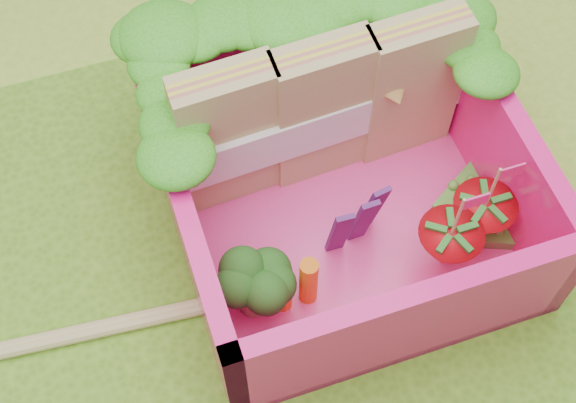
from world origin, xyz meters
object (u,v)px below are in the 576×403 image
Objects in this scene: broccoli at (252,284)px; strawberry_left at (446,248)px; sandwich_stack at (322,111)px; bento_box at (344,182)px; strawberry_right at (480,219)px.

strawberry_left is at bearing -5.51° from broccoli.
sandwich_stack is 0.70m from strawberry_left.
strawberry_left is (0.29, -0.61, -0.20)m from sandwich_stack.
bento_box is 0.46m from strawberry_left.
bento_box is at bearing 149.59° from strawberry_right.
bento_box reaches higher than strawberry_right.
strawberry_right is (0.46, -0.27, -0.10)m from bento_box.
strawberry_left is (0.29, -0.34, -0.09)m from bento_box.
bento_box is 4.14× the size of broccoli.
bento_box is 0.29m from sandwich_stack.
strawberry_left is at bearing -49.78° from bento_box.
bento_box is at bearing -90.97° from sandwich_stack.
broccoli is at bearing -130.19° from sandwich_stack.
strawberry_right reaches higher than broccoli.
sandwich_stack reaches higher than bento_box.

